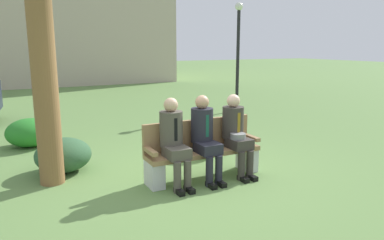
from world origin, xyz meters
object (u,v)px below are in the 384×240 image
Objects in this scene: seated_man_left at (174,138)px; seated_man_middle at (205,134)px; shrub_mid_lawn at (30,133)px; shrub_far_lawn at (199,141)px; shrub_near_bench at (63,155)px; park_bench at (202,151)px; seated_man_right at (236,131)px; street_lamp at (238,45)px.

seated_man_left is 0.52m from seated_man_middle.
shrub_mid_lawn is 3.51m from shrub_far_lawn.
shrub_far_lawn is at bearing -3.28° from shrub_near_bench.
seated_man_left reaches higher than shrub_far_lawn.
seated_man_right reaches higher than park_bench.
street_lamp is (4.39, 4.88, 1.32)m from seated_man_left.
street_lamp reaches higher than shrub_mid_lawn.
seated_man_left is 1.45× the size of shrub_near_bench.
shrub_far_lawn is at bearing -132.07° from street_lamp.
park_bench is 1.42× the size of seated_man_middle.
seated_man_middle is 6.37m from street_lamp.
seated_man_right is (1.08, -0.01, -0.01)m from seated_man_left.
seated_man_left is 1.00× the size of seated_man_middle.
shrub_mid_lawn is at bearing 130.88° from seated_man_right.
street_lamp reaches higher than park_bench.
shrub_far_lawn is (0.54, 1.09, -0.16)m from park_bench.
street_lamp reaches higher than shrub_near_bench.
seated_man_left is 1.69m from shrub_far_lawn.
street_lamp is (6.15, 1.61, 1.76)m from shrub_mid_lawn.
seated_man_right is at bearing -49.12° from shrub_mid_lawn.
seated_man_middle reaches higher than shrub_mid_lawn.
seated_man_left is at bearing -179.95° from seated_man_middle.
seated_man_middle is 1.40× the size of shrub_mid_lawn.
shrub_far_lawn is at bearing 63.61° from park_bench.
street_lamp is at bearing 48.05° from seated_man_left.
seated_man_left is at bearing -131.58° from shrub_far_lawn.
shrub_near_bench is 0.97× the size of shrub_mid_lawn.
shrub_far_lawn is 0.26× the size of street_lamp.
shrub_mid_lawn is at bearing 144.14° from shrub_far_lawn.
shrub_near_bench is (-1.37, 1.36, -0.44)m from seated_man_left.
park_bench reaches higher than shrub_far_lawn.
seated_man_right is 1.31m from shrub_far_lawn.
street_lamp is (3.85, 4.76, 1.63)m from park_bench.
seated_man_middle is 0.56m from seated_man_right.
seated_man_left is 0.39× the size of street_lamp.
shrub_mid_lawn is (-2.30, 3.15, -0.13)m from park_bench.
shrub_far_lawn is (2.84, -2.05, -0.03)m from shrub_mid_lawn.
park_bench reaches higher than shrub_near_bench.
park_bench is at bearing -53.85° from shrub_mid_lawn.
park_bench is 6.33m from street_lamp.
park_bench is 0.33m from seated_man_middle.
street_lamp is at bearing 14.67° from shrub_mid_lawn.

